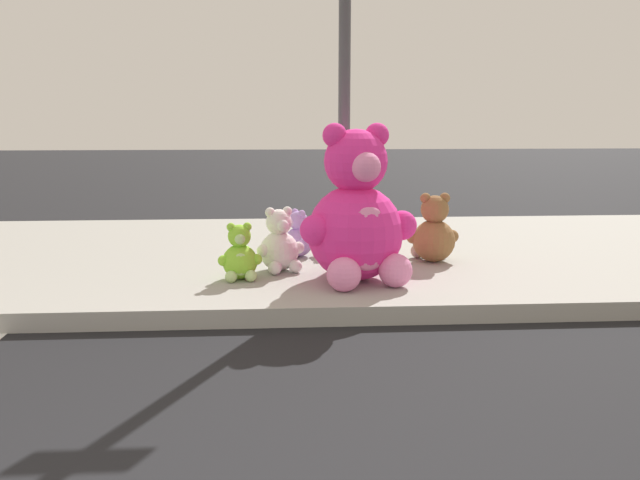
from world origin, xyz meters
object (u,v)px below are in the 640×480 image
plush_yellow (339,228)px  plush_lavender (297,238)px  plush_brown (433,234)px  plush_pink_large (357,219)px  sign_pole (344,83)px  plush_white (280,246)px  plush_lime (240,257)px

plush_yellow → plush_lavender: bearing=-141.9°
plush_brown → plush_pink_large: bearing=-139.0°
plush_pink_large → plush_brown: 1.15m
plush_yellow → plush_brown: plush_brown is taller
sign_pole → plush_brown: (0.90, 0.14, -1.43)m
plush_pink_large → plush_lavender: size_ratio=2.79×
plush_pink_large → plush_white: bearing=147.8°
plush_lime → plush_white: size_ratio=0.84×
plush_yellow → plush_pink_large: bearing=-89.3°
plush_pink_large → plush_lime: (-1.00, 0.12, -0.34)m
plush_lavender → plush_lime: bearing=-120.0°
plush_lavender → plush_pink_large: bearing=-65.1°
sign_pole → plush_pink_large: sign_pole is taller
plush_brown → plush_white: (-1.50, -0.32, -0.03)m
plush_yellow → plush_brown: (0.86, -0.66, 0.04)m
sign_pole → plush_white: size_ratio=5.43×
plush_lavender → plush_white: (-0.18, -0.62, 0.04)m
plush_pink_large → plush_lime: plush_pink_large is taller
plush_white → plush_brown: bearing=12.1°
plush_pink_large → plush_yellow: (-0.02, 1.39, -0.31)m
plush_yellow → sign_pole: bearing=-92.6°
plush_pink_large → plush_lavender: (-0.48, 1.03, -0.35)m
plush_yellow → plush_brown: 1.08m
plush_lime → plush_brown: (1.85, 0.62, 0.07)m
plush_white → plush_lavender: bearing=73.9°
plush_yellow → plush_lime: plush_yellow is taller
plush_pink_large → plush_yellow: 1.42m
sign_pole → plush_lime: 1.84m
plush_yellow → plush_lavender: plush_yellow is taller
sign_pole → plush_brown: sign_pole is taller
plush_pink_large → plush_lavender: 1.19m
sign_pole → plush_lavender: 1.62m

